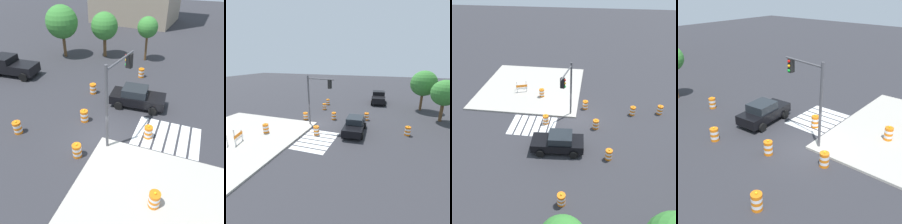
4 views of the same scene
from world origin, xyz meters
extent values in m
plane|color=#2D2D33|center=(0.00, 0.00, 0.00)|extent=(120.00, 120.00, 0.00)
cube|color=silver|center=(2.12, 1.80, 0.01)|extent=(0.60, 3.20, 0.02)
cube|color=silver|center=(2.88, 1.80, 0.01)|extent=(0.60, 3.20, 0.02)
cube|color=silver|center=(3.62, 1.80, 0.01)|extent=(0.60, 3.20, 0.02)
cube|color=silver|center=(4.38, 1.80, 0.01)|extent=(0.60, 3.20, 0.02)
cube|color=silver|center=(5.12, 1.80, 0.01)|extent=(0.60, 3.20, 0.02)
cube|color=silver|center=(5.88, 1.80, 0.01)|extent=(0.60, 3.20, 0.02)
cube|color=black|center=(1.10, 4.78, 0.68)|extent=(4.42, 2.14, 0.70)
cube|color=#1E2328|center=(0.85, 4.76, 1.33)|extent=(2.01, 1.73, 0.60)
cylinder|color=black|center=(2.38, 5.83, 0.33)|extent=(0.68, 0.29, 0.66)
cylinder|color=black|center=(2.51, 3.93, 0.33)|extent=(0.68, 0.29, 0.66)
cylinder|color=black|center=(-0.32, 5.63, 0.33)|extent=(0.68, 0.29, 0.66)
cylinder|color=black|center=(-0.18, 3.74, 0.33)|extent=(0.68, 0.29, 0.66)
cylinder|color=orange|center=(2.81, 1.25, 0.09)|extent=(0.56, 0.56, 0.18)
cylinder|color=white|center=(2.81, 1.25, 0.27)|extent=(0.56, 0.56, 0.18)
cylinder|color=orange|center=(2.81, 1.25, 0.45)|extent=(0.56, 0.56, 0.18)
cylinder|color=white|center=(2.81, 1.25, 0.63)|extent=(0.56, 0.56, 0.18)
cylinder|color=orange|center=(2.81, 1.25, 0.81)|extent=(0.56, 0.56, 0.18)
sphere|color=yellow|center=(2.81, 1.25, 0.96)|extent=(0.12, 0.12, 0.12)
cylinder|color=orange|center=(-3.11, 5.34, 0.09)|extent=(0.56, 0.56, 0.18)
cylinder|color=white|center=(-3.11, 5.34, 0.27)|extent=(0.56, 0.56, 0.18)
cylinder|color=orange|center=(-3.11, 5.34, 0.45)|extent=(0.56, 0.56, 0.18)
cylinder|color=white|center=(-3.11, 5.34, 0.63)|extent=(0.56, 0.56, 0.18)
cylinder|color=orange|center=(-3.11, 5.34, 0.81)|extent=(0.56, 0.56, 0.18)
sphere|color=yellow|center=(-3.11, 5.34, 0.96)|extent=(0.12, 0.12, 0.12)
cylinder|color=orange|center=(-0.82, -1.96, 0.09)|extent=(0.56, 0.56, 0.18)
cylinder|color=white|center=(-0.82, -1.96, 0.27)|extent=(0.56, 0.56, 0.18)
cylinder|color=orange|center=(-0.82, -1.96, 0.45)|extent=(0.56, 0.56, 0.18)
cylinder|color=white|center=(-0.82, -1.96, 0.63)|extent=(0.56, 0.56, 0.18)
cylinder|color=orange|center=(-0.82, -1.96, 0.81)|extent=(0.56, 0.56, 0.18)
sphere|color=yellow|center=(-0.82, -1.96, 0.96)|extent=(0.12, 0.12, 0.12)
cylinder|color=orange|center=(-2.00, 1.39, 0.09)|extent=(0.56, 0.56, 0.18)
cylinder|color=white|center=(-2.00, 1.39, 0.27)|extent=(0.56, 0.56, 0.18)
cylinder|color=orange|center=(-2.00, 1.39, 0.45)|extent=(0.56, 0.56, 0.18)
cylinder|color=white|center=(-2.00, 1.39, 0.63)|extent=(0.56, 0.56, 0.18)
cylinder|color=orange|center=(-2.00, 1.39, 0.81)|extent=(0.56, 0.56, 0.18)
sphere|color=yellow|center=(-2.00, 1.39, 0.96)|extent=(0.12, 0.12, 0.12)
cylinder|color=orange|center=(-5.69, -1.43, 0.09)|extent=(0.56, 0.56, 0.18)
cylinder|color=white|center=(-5.69, -1.43, 0.27)|extent=(0.56, 0.56, 0.18)
cylinder|color=orange|center=(-5.69, -1.43, 0.45)|extent=(0.56, 0.56, 0.18)
cylinder|color=white|center=(-5.69, -1.43, 0.63)|extent=(0.56, 0.56, 0.18)
cylinder|color=orange|center=(-5.69, -1.43, 0.81)|extent=(0.56, 0.56, 0.18)
sphere|color=yellow|center=(-5.69, -1.43, 0.96)|extent=(0.12, 0.12, 0.12)
cylinder|color=orange|center=(0.05, 9.97, 0.09)|extent=(0.56, 0.56, 0.18)
cylinder|color=white|center=(0.05, 9.97, 0.27)|extent=(0.56, 0.56, 0.18)
cylinder|color=orange|center=(0.05, 9.97, 0.45)|extent=(0.56, 0.56, 0.18)
cylinder|color=white|center=(0.05, 9.97, 0.63)|extent=(0.56, 0.56, 0.18)
cylinder|color=orange|center=(0.05, 9.97, 0.81)|extent=(0.56, 0.56, 0.18)
sphere|color=yellow|center=(0.05, 9.97, 0.96)|extent=(0.12, 0.12, 0.12)
cylinder|color=orange|center=(4.25, -3.69, 0.24)|extent=(0.56, 0.56, 0.18)
cylinder|color=white|center=(4.25, -3.69, 0.42)|extent=(0.56, 0.56, 0.18)
cylinder|color=orange|center=(4.25, -3.69, 0.60)|extent=(0.56, 0.56, 0.18)
cylinder|color=white|center=(4.25, -3.69, 0.78)|extent=(0.56, 0.56, 0.18)
cylinder|color=orange|center=(4.25, -3.69, 0.96)|extent=(0.56, 0.56, 0.18)
sphere|color=yellow|center=(4.25, -3.69, 1.11)|extent=(0.12, 0.12, 0.12)
cylinder|color=#4C4C51|center=(0.60, -0.60, 2.90)|extent=(0.18, 0.18, 5.50)
cylinder|color=#4C4C51|center=(0.86, 0.98, 5.35)|extent=(0.63, 3.18, 0.12)
cube|color=black|center=(1.04, 2.08, 4.90)|extent=(0.40, 0.33, 0.90)
sphere|color=red|center=(0.85, 2.12, 5.20)|extent=(0.20, 0.20, 0.20)
sphere|color=#F2A514|center=(0.85, 2.12, 4.90)|extent=(0.20, 0.20, 0.20)
sphere|color=green|center=(0.85, 2.12, 4.60)|extent=(0.20, 0.20, 0.20)
camera|label=1|loc=(4.62, -10.34, 10.18)|focal=36.11mm
camera|label=2|loc=(17.01, 8.29, 7.35)|focal=27.19mm
camera|label=3|loc=(-1.41, 19.63, 13.75)|focal=38.14mm
camera|label=4|loc=(-12.28, -8.98, 9.61)|focal=44.32mm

